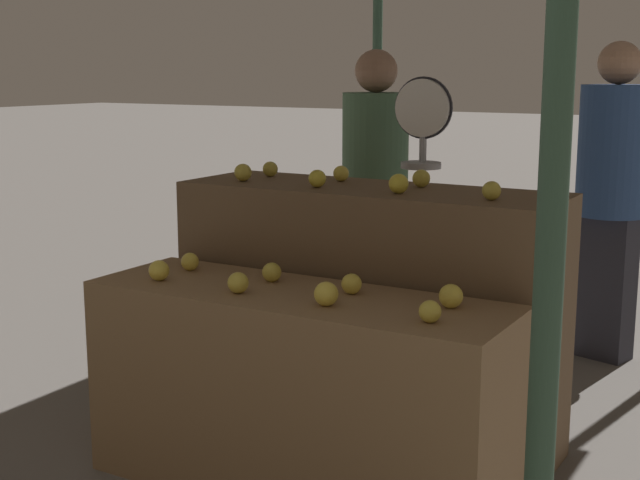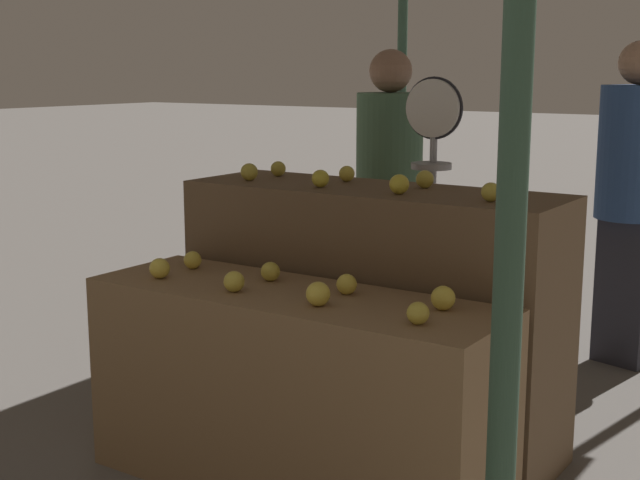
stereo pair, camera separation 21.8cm
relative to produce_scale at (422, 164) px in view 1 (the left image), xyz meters
The scene contains 20 objects.
display_counter_front 1.48m from the produce_scale, 87.90° to the right, with size 1.69×0.55×0.81m, color olive.
display_counter_back 0.89m from the produce_scale, 85.98° to the right, with size 1.69×0.55×1.15m, color brown.
apple_front_0 1.50m from the produce_scale, 111.85° to the right, with size 0.08×0.08×0.08m, color yellow.
apple_front_1 1.41m from the produce_scale, 96.21° to the right, with size 0.08×0.08×0.08m, color gold.
apple_front_2 1.41m from the produce_scale, 80.17° to the right, with size 0.09×0.09×0.09m, color yellow.
apple_front_3 1.55m from the produce_scale, 64.69° to the right, with size 0.08×0.08×0.08m, color gold.
apple_front_4 1.32m from the produce_scale, 115.65° to the right, with size 0.08×0.08×0.08m, color yellow.
apple_front_5 1.20m from the produce_scale, 96.97° to the right, with size 0.08×0.08×0.08m, color gold.
apple_front_6 1.23m from the produce_scale, 78.68° to the right, with size 0.08×0.08×0.08m, color yellow.
apple_front_7 1.36m from the produce_scale, 61.19° to the right, with size 0.09×0.09×0.09m, color yellow.
apple_back_0 0.93m from the produce_scale, 126.16° to the right, with size 0.08×0.08×0.08m, color gold.
apple_back_1 0.78m from the produce_scale, 101.08° to the right, with size 0.08×0.08×0.08m, color gold.
apple_back_2 0.80m from the produce_scale, 72.75° to the right, with size 0.08×0.08×0.08m, color gold.
apple_back_3 0.98m from the produce_scale, 50.00° to the right, with size 0.07×0.07×0.07m, color gold.
apple_back_4 0.77m from the produce_scale, 134.55° to the right, with size 0.07×0.07×0.07m, color gold.
apple_back_5 0.56m from the produce_scale, 106.83° to the right, with size 0.07×0.07×0.07m, color yellow.
apple_back_6 0.59m from the produce_scale, 66.19° to the right, with size 0.08×0.08×0.08m, color gold.
produce_scale is the anchor object (origin of this frame).
person_vendor_at_scale 0.53m from the produce_scale, 143.98° to the left, with size 0.37×0.37×1.76m.
person_customer_left 1.28m from the produce_scale, 56.86° to the left, with size 0.49×0.49×1.80m.
Camera 1 is at (1.74, -2.80, 1.65)m, focal length 50.00 mm.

